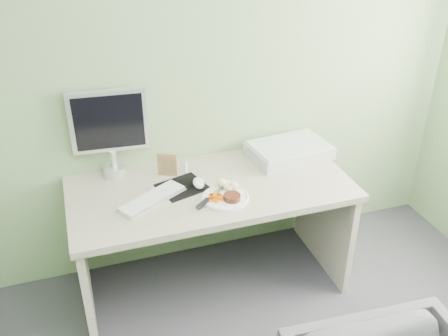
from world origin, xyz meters
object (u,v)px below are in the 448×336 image
object	(u,v)px
monitor	(109,129)
desk	(211,212)
plate	(225,198)
scanner	(289,151)

from	to	relation	value
monitor	desk	bearing A→B (deg)	-27.59
desk	monitor	xyz separation A→B (m)	(-0.50, 0.31, 0.48)
plate	monitor	xyz separation A→B (m)	(-0.54, 0.47, 0.29)
desk	scanner	world-z (taller)	scanner
desk	monitor	size ratio (longest dim) A/B	3.08
desk	plate	world-z (taller)	plate
monitor	plate	bearing A→B (deg)	-36.69
desk	scanner	distance (m)	0.64
desk	plate	bearing A→B (deg)	-77.13
desk	scanner	xyz separation A→B (m)	(0.57, 0.19, 0.22)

